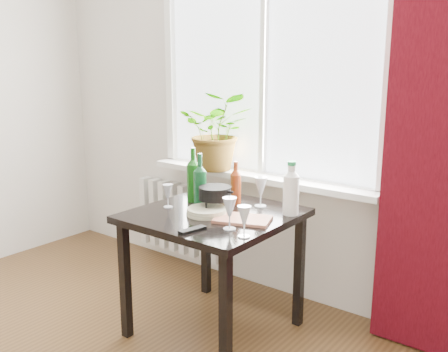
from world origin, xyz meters
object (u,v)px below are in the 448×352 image
Objects in this scene: wineglass_back_center at (261,191)px; bottle_amber at (236,183)px; wineglass_front_left at (168,196)px; radiator at (180,218)px; wine_bottle_left at (193,174)px; cutting_board at (243,219)px; wineglass_front_right at (230,213)px; cleaning_bottle at (291,187)px; potted_plant at (218,131)px; wine_bottle_right at (200,180)px; plate_stack at (207,211)px; wineglass_back_left at (199,186)px; wineglass_far_right at (244,221)px; tv_remote at (192,230)px; table at (214,228)px; fondue_pot at (215,199)px.

bottle_amber is at bearing -163.13° from wineglass_back_center.
bottle_amber reaches higher than wineglass_front_left.
radiator is 3.00× the size of bottle_amber.
cutting_board is (0.47, -0.13, -0.16)m from wine_bottle_left.
cleaning_bottle is at bearing 74.23° from wineglass_front_right.
potted_plant is 0.61m from wine_bottle_right.
wine_bottle_right reaches higher than wineglass_front_right.
cleaning_bottle is 0.49m from plate_stack.
bottle_amber reaches higher than wineglass_back_left.
cleaning_bottle is at bearing 60.41° from cutting_board.
plate_stack is (-0.00, -0.27, -0.11)m from bottle_amber.
wine_bottle_right is 0.58m from wineglass_far_right.
tv_remote reaches higher than radiator.
cutting_board is (0.23, 0.03, -0.01)m from plate_stack.
bottle_amber is 1.44× the size of wineglass_back_center.
bottle_amber reaches higher than wineglass_back_center.
radiator is at bearing 147.46° from tv_remote.
tv_remote is at bearing -30.81° from wineglass_front_left.
table is 3.96× the size of fondue_pot.
radiator is at bearing 153.84° from bottle_amber.
cutting_board is at bearing -75.41° from wineglass_back_center.
wineglass_front_left is at bearing -92.92° from wineglass_back_left.
plate_stack is (0.13, -0.10, -0.14)m from wine_bottle_right.
potted_plant is 0.49m from wineglass_back_left.
wine_bottle_right is 1.41× the size of plate_stack.
fondue_pot is at bearing 122.46° from tv_remote.
wineglass_front_left reaches higher than plate_stack.
wine_bottle_left is 1.15× the size of cutting_board.
table is 5.23× the size of wineglass_far_right.
table is 5.63× the size of tv_remote.
fondue_pot reaches higher than plate_stack.
wineglass_back_left is at bearing 156.77° from cutting_board.
fondue_pot is (-0.38, -0.21, -0.08)m from cleaning_bottle.
wine_bottle_right is 0.22m from plate_stack.
wineglass_front_left is at bearing -132.09° from bottle_amber.
wine_bottle_right is at bearing -48.24° from wineglass_back_left.
wineglass_front_right is at bearing -105.77° from cleaning_bottle.
fondue_pot is at bearing -151.04° from cleaning_bottle.
wineglass_back_left is at bearing 170.37° from fondue_pot.
wineglass_back_center is at bearing 38.24° from wine_bottle_right.
plate_stack is (-0.00, -0.06, 0.11)m from table.
tv_remote is 0.32m from cutting_board.
table is at bearing 86.69° from plate_stack.
wineglass_front_left is at bearing -140.57° from wineglass_back_center.
cleaning_bottle is at bearing -7.01° from wineglass_back_center.
table is at bearing -23.74° from wine_bottle_left.
wine_bottle_right is at bearing 41.66° from wineglass_front_left.
cutting_board reaches higher than radiator.
cleaning_bottle reaches higher than wineglass_front_right.
cutting_board is at bearing 10.46° from fondue_pot.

